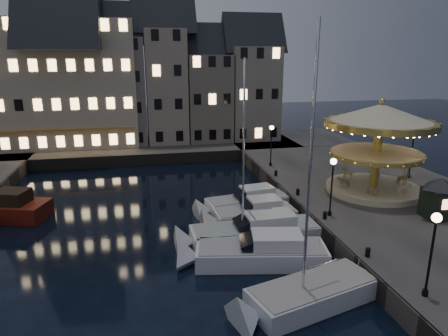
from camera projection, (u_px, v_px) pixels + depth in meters
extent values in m
plane|color=black|center=(233.00, 248.00, 26.26)|extent=(160.00, 160.00, 0.00)
cube|color=#474442|center=(376.00, 194.00, 34.43)|extent=(16.00, 56.00, 1.30)
cube|color=#474442|center=(124.00, 149.00, 50.95)|extent=(44.00, 12.00, 1.30)
cube|color=#47423A|center=(288.00, 201.00, 32.89)|extent=(0.15, 44.00, 1.30)
cube|color=#47423A|center=(140.00, 160.00, 45.67)|extent=(48.00, 0.15, 1.30)
cylinder|color=black|center=(425.00, 293.00, 18.76)|extent=(0.28, 0.28, 0.30)
cylinder|color=black|center=(430.00, 259.00, 18.29)|extent=(0.12, 0.12, 3.80)
sphere|color=#FFD18C|center=(437.00, 218.00, 17.73)|extent=(0.44, 0.44, 0.44)
cylinder|color=black|center=(330.00, 213.00, 28.19)|extent=(0.28, 0.28, 0.30)
cylinder|color=black|center=(331.00, 190.00, 27.72)|extent=(0.12, 0.12, 3.80)
sphere|color=#FFD18C|center=(334.00, 161.00, 27.16)|extent=(0.44, 0.44, 0.44)
cylinder|color=black|center=(270.00, 164.00, 40.92)|extent=(0.28, 0.28, 0.30)
cylinder|color=black|center=(271.00, 148.00, 40.45)|extent=(0.12, 0.12, 3.80)
sphere|color=#FFD18C|center=(272.00, 128.00, 39.89)|extent=(0.44, 0.44, 0.44)
cylinder|color=black|center=(409.00, 176.00, 36.97)|extent=(0.28, 0.28, 0.30)
cylinder|color=black|center=(411.00, 158.00, 36.49)|extent=(0.12, 0.12, 3.80)
sphere|color=#FFD18C|center=(414.00, 136.00, 35.94)|extent=(0.44, 0.44, 0.44)
cylinder|color=black|center=(368.00, 253.00, 22.41)|extent=(0.28, 0.28, 0.40)
sphere|color=black|center=(368.00, 250.00, 22.35)|extent=(0.30, 0.30, 0.30)
cylinder|color=black|center=(325.00, 216.00, 27.59)|extent=(0.28, 0.28, 0.40)
sphere|color=black|center=(325.00, 213.00, 27.53)|extent=(0.30, 0.30, 0.30)
cylinder|color=black|center=(298.00, 193.00, 32.31)|extent=(0.28, 0.28, 0.40)
sphere|color=black|center=(298.00, 190.00, 32.25)|extent=(0.30, 0.30, 0.30)
cylinder|color=black|center=(276.00, 174.00, 37.49)|extent=(0.28, 0.28, 0.40)
sphere|color=black|center=(276.00, 171.00, 37.43)|extent=(0.30, 0.30, 0.30)
cube|color=gray|center=(25.00, 101.00, 48.95)|extent=(5.00, 8.00, 11.00)
cube|color=gray|center=(71.00, 96.00, 49.86)|extent=(5.60, 8.00, 12.00)
cube|color=slate|center=(121.00, 91.00, 50.89)|extent=(6.20, 8.00, 13.00)
cube|color=gray|center=(166.00, 87.00, 51.86)|extent=(5.00, 8.00, 14.00)
cube|color=slate|center=(207.00, 97.00, 53.32)|extent=(5.60, 8.00, 11.00)
cube|color=gray|center=(251.00, 93.00, 54.34)|extent=(6.20, 8.00, 12.00)
cube|color=#C2B69C|center=(70.00, 84.00, 49.46)|extent=(16.00, 9.00, 15.00)
cube|color=silver|center=(313.00, 296.00, 20.26)|extent=(7.23, 4.37, 1.30)
cube|color=gray|center=(314.00, 284.00, 20.08)|extent=(6.85, 4.08, 0.10)
cylinder|color=silver|center=(310.00, 173.00, 18.17)|extent=(0.14, 0.14, 11.86)
cube|color=silver|center=(261.00, 256.00, 24.22)|extent=(8.20, 4.01, 1.30)
cube|color=gray|center=(261.00, 246.00, 24.03)|extent=(7.78, 3.73, 0.10)
cube|color=silver|center=(277.00, 240.00, 23.93)|extent=(3.29, 2.48, 0.80)
cube|color=black|center=(251.00, 241.00, 23.93)|extent=(1.61, 2.04, 1.00)
cube|color=silver|center=(255.00, 235.00, 27.07)|extent=(8.69, 2.73, 1.30)
cube|color=gray|center=(255.00, 226.00, 26.89)|extent=(8.25, 2.51, 0.10)
cube|color=silver|center=(270.00, 219.00, 26.99)|extent=(3.32, 1.98, 0.80)
cube|color=black|center=(245.00, 222.00, 26.65)|extent=(1.44, 1.81, 1.05)
cylinder|color=silver|center=(244.00, 143.00, 25.13)|extent=(0.14, 0.14, 11.62)
cube|color=silver|center=(255.00, 218.00, 29.99)|extent=(6.12, 2.63, 1.30)
cube|color=gray|center=(255.00, 209.00, 29.81)|extent=(5.81, 2.43, 0.10)
cube|color=silver|center=(264.00, 203.00, 29.87)|extent=(2.37, 1.85, 0.80)
cube|color=black|center=(249.00, 206.00, 29.60)|extent=(1.14, 1.67, 0.88)
cube|color=silver|center=(248.00, 205.00, 32.49)|extent=(7.00, 3.27, 1.30)
cube|color=gray|center=(248.00, 197.00, 32.31)|extent=(6.64, 3.04, 0.10)
cube|color=silver|center=(257.00, 191.00, 32.47)|extent=(2.79, 2.06, 0.80)
cube|color=black|center=(242.00, 194.00, 32.04)|extent=(1.38, 1.73, 0.92)
cube|color=black|center=(12.00, 197.00, 30.54)|extent=(2.83, 2.54, 1.07)
cylinder|color=beige|center=(373.00, 189.00, 33.18)|extent=(7.64, 7.64, 0.48)
cylinder|color=gold|center=(377.00, 151.00, 32.31)|extent=(0.67, 0.67, 5.92)
cylinder|color=beige|center=(377.00, 152.00, 32.33)|extent=(7.07, 7.07, 0.17)
cylinder|color=gold|center=(377.00, 154.00, 32.38)|extent=(7.33, 7.33, 0.33)
cone|color=beige|center=(381.00, 114.00, 31.48)|extent=(8.79, 8.79, 1.53)
cylinder|color=gold|center=(380.00, 124.00, 31.70)|extent=(8.79, 8.79, 0.48)
sphere|color=gold|center=(382.00, 101.00, 31.22)|extent=(0.48, 0.48, 0.48)
imported|color=beige|center=(396.00, 176.00, 34.22)|extent=(1.59, 1.15, 0.95)
cube|color=black|center=(438.00, 203.00, 27.54)|extent=(1.80, 1.80, 2.13)
pyramid|color=black|center=(442.00, 178.00, 27.04)|extent=(2.84, 2.84, 0.80)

